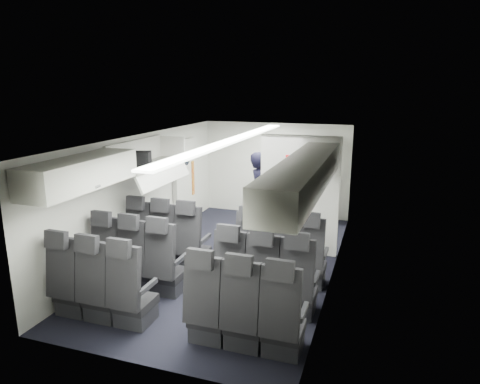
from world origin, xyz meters
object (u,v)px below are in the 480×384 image
Objects in this scene: galley_unit at (314,180)px; flight_attendant at (260,196)px; seat_row_mid at (198,273)px; seat_row_rear at (168,303)px; carry_on_bag at (138,159)px; boarding_door at (185,183)px; seat_row_front at (221,250)px.

galley_unit is 1.09× the size of flight_attendant.
seat_row_mid is 1.00× the size of seat_row_rear.
flight_attendant is (-0.84, -1.41, -0.08)m from galley_unit.
seat_row_rear is 2.65m from carry_on_bag.
boarding_door is at bearing 118.77° from seat_row_mid.
seat_row_front and seat_row_rear have the same top height.
galley_unit reaches higher than seat_row_front.
boarding_door reaches higher than seat_row_mid.
boarding_door is 4.69× the size of carry_on_bag.
carry_on_bag is (-1.41, 1.74, 1.42)m from seat_row_rear.
boarding_door is at bearing 128.16° from seat_row_front.
carry_on_bag reaches higher than boarding_door.
carry_on_bag is (0.23, -2.14, 0.86)m from boarding_door.
seat_row_mid is 2.78m from flight_attendant.
boarding_door is at bearing 61.28° from flight_attendant.
seat_row_front is 0.90m from seat_row_mid.
seat_row_rear is at bearing 157.56° from flight_attendant.
seat_row_rear is (0.00, -1.80, 0.00)m from seat_row_front.
seat_row_mid is 8.40× the size of carry_on_bag.
seat_row_rear is 1.79× the size of boarding_door.
seat_row_front is at bearing -17.27° from carry_on_bag.
seat_row_front is at bearing -106.28° from galley_unit.
seat_row_rear is 4.25m from boarding_door.
seat_row_mid is 3.45m from boarding_door.
seat_row_front is 3.43m from galley_unit.
carry_on_bag reaches higher than flight_attendant.
carry_on_bag reaches higher than seat_row_rear.
seat_row_mid is 1.75× the size of galley_unit.
boarding_door is (-2.59, -1.17, 0.00)m from galley_unit.
seat_row_rear is at bearing -90.00° from seat_row_front.
seat_row_mid is (0.00, -0.90, 0.00)m from seat_row_front.
galley_unit is at bearing 34.93° from carry_on_bag.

